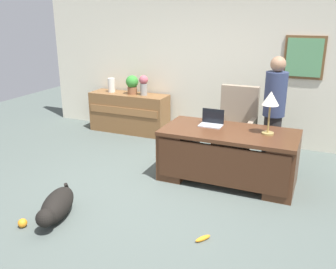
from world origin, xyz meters
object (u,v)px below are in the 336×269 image
object	(u,v)px
person_standing	(274,111)
vase_empty	(111,85)
dog_toy_bone	(203,238)
desk_lamp	(271,101)
credenza	(129,113)
laptop	(212,121)
vase_with_flowers	(144,84)
dog_toy_ball	(23,223)
potted_plant	(132,84)
armchair	(236,128)
desk	(228,154)
dog_lying	(56,206)

from	to	relation	value
person_standing	vase_empty	bearing A→B (deg)	168.53
dog_toy_bone	desk_lamp	bearing A→B (deg)	77.59
credenza	laptop	distance (m)	2.45
vase_with_flowers	vase_empty	bearing A→B (deg)	180.00
person_standing	dog_toy_bone	world-z (taller)	person_standing
vase_with_flowers	dog_toy_bone	size ratio (longest dim) A/B	1.98
desk_lamp	dog_toy_bone	size ratio (longest dim) A/B	3.03
dog_toy_ball	potted_plant	bearing A→B (deg)	98.19
credenza	armchair	bearing A→B (deg)	-13.35
dog_toy_ball	dog_toy_bone	world-z (taller)	dog_toy_ball
vase_with_flowers	dog_toy_bone	bearing A→B (deg)	-53.70
desk	desk_lamp	distance (m)	0.93
armchair	laptop	xyz separation A→B (m)	(-0.19, -0.73, 0.28)
credenza	vase_with_flowers	bearing A→B (deg)	0.24
armchair	person_standing	xyz separation A→B (m)	(0.58, -0.12, 0.36)
armchair	potted_plant	distance (m)	2.28
desk_lamp	dog_toy_ball	world-z (taller)	desk_lamp
vase_with_flowers	credenza	bearing A→B (deg)	-179.76
credenza	armchair	size ratio (longest dim) A/B	1.34
person_standing	laptop	distance (m)	0.99
laptop	armchair	bearing A→B (deg)	75.13
desk	vase_empty	bearing A→B (deg)	152.15
vase_empty	desk_lamp	bearing A→B (deg)	-22.79
dog_lying	dog_toy_ball	size ratio (longest dim) A/B	8.39
laptop	dog_toy_bone	xyz separation A→B (m)	(0.45, -1.70, -0.76)
person_standing	potted_plant	xyz separation A→B (m)	(-2.75, 0.65, 0.10)
dog_lying	desk_lamp	distance (m)	2.94
desk	person_standing	xyz separation A→B (m)	(0.47, 0.80, 0.47)
desk_lamp	dog_toy_ball	size ratio (longest dim) A/B	5.66
potted_plant	dog_toy_ball	size ratio (longest dim) A/B	3.53
armchair	vase_with_flowers	world-z (taller)	armchair
vase_with_flowers	vase_empty	distance (m)	0.72
laptop	desk_lamp	bearing A→B (deg)	-6.96
vase_with_flowers	potted_plant	distance (m)	0.25
desk	potted_plant	distance (m)	2.76
credenza	vase_empty	distance (m)	0.65
armchair	potted_plant	world-z (taller)	armchair
vase_with_flowers	potted_plant	world-z (taller)	vase_with_flowers
armchair	person_standing	bearing A→B (deg)	-11.38
dog_toy_ball	dog_toy_bone	bearing A→B (deg)	16.04
potted_plant	armchair	bearing A→B (deg)	-13.87
armchair	vase_empty	distance (m)	2.72
dog_toy_bone	dog_lying	bearing A→B (deg)	-171.81
desk_lamp	dog_toy_bone	world-z (taller)	desk_lamp
desk_lamp	dog_toy_bone	distance (m)	2.01
vase_with_flowers	vase_empty	world-z (taller)	vase_with_flowers
armchair	dog_lying	bearing A→B (deg)	-118.26
dog_toy_bone	vase_empty	bearing A→B (deg)	134.26
dog_toy_bone	laptop	bearing A→B (deg)	104.82
credenza	person_standing	distance (m)	2.94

